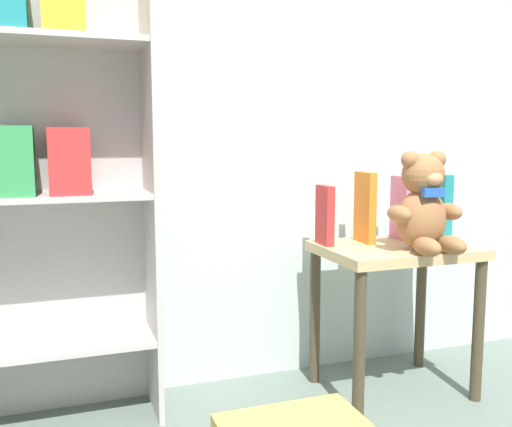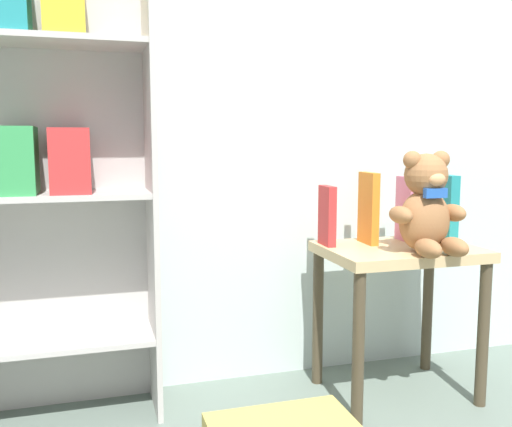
{
  "view_description": "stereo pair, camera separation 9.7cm",
  "coord_description": "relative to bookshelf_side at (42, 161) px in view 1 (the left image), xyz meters",
  "views": [
    {
      "loc": [
        -0.94,
        -0.76,
        0.92
      ],
      "look_at": [
        -0.32,
        1.01,
        0.67
      ],
      "focal_mm": 40.0,
      "sensor_mm": 36.0,
      "label": 1
    },
    {
      "loc": [
        -0.85,
        -0.79,
        0.92
      ],
      "look_at": [
        -0.32,
        1.01,
        0.67
      ],
      "focal_mm": 40.0,
      "sensor_mm": 36.0,
      "label": 2
    }
  ],
  "objects": [
    {
      "name": "teddy_bear",
      "position": [
        1.2,
        -0.29,
        -0.15
      ],
      "size": [
        0.26,
        0.24,
        0.34
      ],
      "color": "#99663D",
      "rests_on": "display_table"
    },
    {
      "name": "book_standing_orange",
      "position": [
        1.1,
        -0.09,
        -0.18
      ],
      "size": [
        0.03,
        0.12,
        0.26
      ],
      "primitive_type": "cube",
      "rotation": [
        0.0,
        0.0,
        -0.05
      ],
      "color": "orange",
      "rests_on": "display_table"
    },
    {
      "name": "book_standing_red",
      "position": [
        0.94,
        -0.08,
        -0.2
      ],
      "size": [
        0.03,
        0.11,
        0.21
      ],
      "primitive_type": "cube",
      "rotation": [
        0.0,
        0.0,
        -0.04
      ],
      "color": "red",
      "rests_on": "display_table"
    },
    {
      "name": "bookshelf_side",
      "position": [
        0.0,
        0.0,
        0.0
      ],
      "size": [
        0.68,
        0.26,
        1.48
      ],
      "color": "#BCB7B2",
      "rests_on": "ground_plane"
    },
    {
      "name": "book_standing_pink",
      "position": [
        1.25,
        -0.08,
        -0.19
      ],
      "size": [
        0.03,
        0.1,
        0.24
      ],
      "primitive_type": "cube",
      "rotation": [
        0.0,
        0.0,
        0.01
      ],
      "color": "#D17093",
      "rests_on": "display_table"
    },
    {
      "name": "wall_back",
      "position": [
        0.98,
        0.15,
        0.4
      ],
      "size": [
        4.8,
        0.06,
        2.5
      ],
      "color": "silver",
      "rests_on": "ground_plane"
    },
    {
      "name": "display_table",
      "position": [
        1.17,
        -0.18,
        -0.41
      ],
      "size": [
        0.53,
        0.39,
        0.54
      ],
      "color": "tan",
      "rests_on": "ground_plane"
    },
    {
      "name": "book_standing_teal",
      "position": [
        1.41,
        -0.09,
        -0.19
      ],
      "size": [
        0.04,
        0.15,
        0.24
      ],
      "primitive_type": "cube",
      "rotation": [
        0.0,
        0.0,
        -0.03
      ],
      "color": "teal",
      "rests_on": "display_table"
    }
  ]
}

